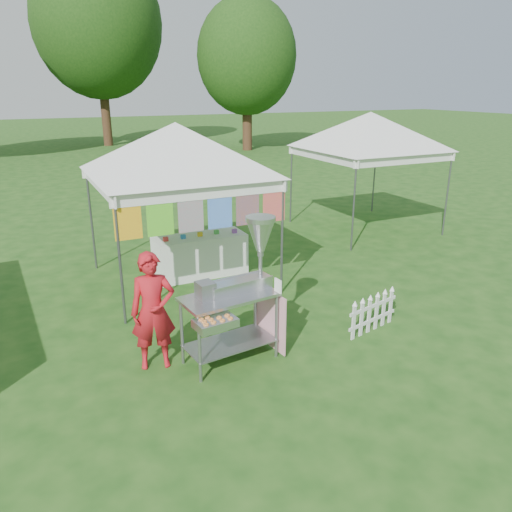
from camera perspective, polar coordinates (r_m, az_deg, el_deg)
ground at (r=6.97m, az=0.78°, el=-12.28°), size 120.00×120.00×0.00m
canopy_main at (r=9.25m, az=-9.22°, el=14.78°), size 4.24×4.24×3.45m
canopy_right at (r=13.20m, az=13.01°, el=15.73°), size 4.24×4.24×3.45m
tree_mid at (r=33.99m, az=-17.68°, el=24.01°), size 7.60×7.60×11.52m
tree_right at (r=30.17m, az=-1.05°, el=21.84°), size 5.60×5.60×8.42m
donut_cart at (r=6.66m, az=-1.53°, el=-2.72°), size 1.41×1.11×1.96m
vendor at (r=6.72m, az=-11.68°, el=-6.20°), size 0.65×0.50×1.61m
picket_fence at (r=7.93m, az=13.20°, el=-6.44°), size 1.06×0.28×0.56m
display_table at (r=10.00m, az=-6.40°, el=0.08°), size 1.80×0.70×0.81m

